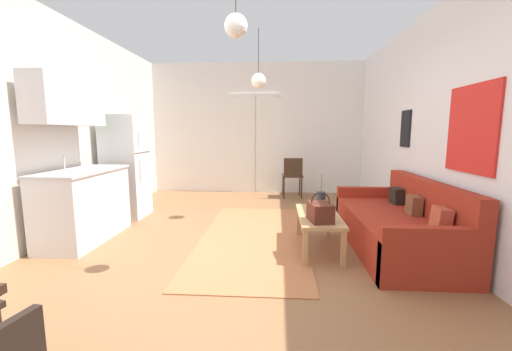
# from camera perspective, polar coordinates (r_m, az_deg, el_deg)

# --- Properties ---
(ground_plane) EXTENTS (5.25, 7.79, 0.10)m
(ground_plane) POSITION_cam_1_polar(r_m,az_deg,el_deg) (3.72, -3.74, -14.40)
(ground_plane) COLOR #8E603D
(wall_back) EXTENTS (4.85, 0.13, 2.87)m
(wall_back) POSITION_cam_1_polar(r_m,az_deg,el_deg) (7.07, 0.05, 8.44)
(wall_back) COLOR white
(wall_back) RESTS_ON ground_plane
(wall_right) EXTENTS (0.12, 7.39, 2.87)m
(wall_right) POSITION_cam_1_polar(r_m,az_deg,el_deg) (3.91, 33.39, 7.64)
(wall_right) COLOR silver
(wall_right) RESTS_ON ground_plane
(wall_left) EXTENTS (0.12, 7.39, 2.87)m
(wall_left) POSITION_cam_1_polar(r_m,az_deg,el_deg) (4.44, -36.26, 7.31)
(wall_left) COLOR silver
(wall_left) RESTS_ON ground_plane
(area_rug) EXTENTS (1.33, 2.99, 0.01)m
(area_rug) POSITION_cam_1_polar(r_m,az_deg,el_deg) (4.16, -0.51, -11.14)
(area_rug) COLOR #B26B42
(area_rug) RESTS_ON ground_plane
(couch) EXTENTS (0.92, 2.04, 0.81)m
(couch) POSITION_cam_1_polar(r_m,az_deg,el_deg) (4.07, 24.78, -8.52)
(couch) COLOR maroon
(couch) RESTS_ON ground_plane
(coffee_table) EXTENTS (0.47, 1.04, 0.41)m
(coffee_table) POSITION_cam_1_polar(r_m,az_deg,el_deg) (3.74, 11.34, -7.78)
(coffee_table) COLOR tan
(coffee_table) RESTS_ON ground_plane
(bamboo_vase) EXTENTS (0.11, 0.11, 0.45)m
(bamboo_vase) POSITION_cam_1_polar(r_m,az_deg,el_deg) (3.93, 11.75, -4.48)
(bamboo_vase) COLOR #2D2D33
(bamboo_vase) RESTS_ON coffee_table
(handbag) EXTENTS (0.27, 0.34, 0.32)m
(handbag) POSITION_cam_1_polar(r_m,az_deg,el_deg) (3.43, 11.64, -6.51)
(handbag) COLOR #512319
(handbag) RESTS_ON coffee_table
(refrigerator) EXTENTS (0.60, 0.59, 1.63)m
(refrigerator) POSITION_cam_1_polar(r_m,az_deg,el_deg) (5.41, -22.63, 1.50)
(refrigerator) COLOR white
(refrigerator) RESTS_ON ground_plane
(kitchen_counter) EXTENTS (0.60, 1.27, 2.02)m
(kitchen_counter) POSITION_cam_1_polar(r_m,az_deg,el_deg) (4.47, -29.41, -0.83)
(kitchen_counter) COLOR silver
(kitchen_counter) RESTS_ON ground_plane
(accent_chair) EXTENTS (0.44, 0.42, 0.84)m
(accent_chair) POSITION_cam_1_polar(r_m,az_deg,el_deg) (6.50, 6.68, 0.19)
(accent_chair) COLOR #382619
(accent_chair) RESTS_ON ground_plane
(pendant_lamp_near) EXTENTS (0.20, 0.20, 0.68)m
(pendant_lamp_near) POSITION_cam_1_polar(r_m,az_deg,el_deg) (3.03, -3.68, 25.63)
(pendant_lamp_near) COLOR black
(pendant_lamp_far) EXTENTS (0.22, 0.22, 0.86)m
(pendant_lamp_far) POSITION_cam_1_polar(r_m,az_deg,el_deg) (4.85, 0.47, 16.93)
(pendant_lamp_far) COLOR black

